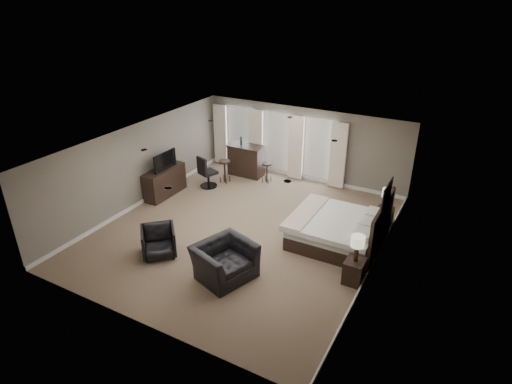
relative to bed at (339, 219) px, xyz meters
The scene contains 16 objects.
room 2.73m from the bed, 165.23° to the right, with size 7.60×8.60×2.64m.
window_bay 4.98m from the bed, 136.24° to the left, with size 5.25×0.20×2.30m.
bed is the anchor object (origin of this frame).
nightstand_near 1.76m from the bed, 58.46° to the right, with size 0.44×0.54×0.59m, color black.
nightstand_far 1.76m from the bed, 58.46° to the left, with size 0.44×0.54×0.59m, color black.
lamp_near 1.71m from the bed, 58.46° to the right, with size 0.32×0.32×0.66m, color beige.
lamp_far 1.71m from the bed, 58.46° to the left, with size 0.30×0.30×0.63m, color beige.
wall_art 1.51m from the bed, ahead, with size 0.04×0.96×0.56m, color slate.
dresser 6.04m from the bed, behind, with size 0.52×1.62×0.94m, color black.
tv 6.04m from the bed, behind, with size 1.03×0.59×0.14m, color black.
armchair_near 3.33m from the bed, 124.64° to the right, with size 1.33×0.86×1.16m, color black.
armchair_far 4.78m from the bed, 144.44° to the right, with size 0.84×0.79×0.86m, color black.
bar_counter 5.34m from the bed, 147.54° to the left, with size 1.31×0.68×1.14m, color black.
bar_stool_left 5.19m from the bed, 158.56° to the left, with size 0.39×0.39×0.83m, color black.
bar_stool_right 4.39m from the bed, 143.51° to the left, with size 0.35×0.35×0.74m, color black.
desk_chair 5.30m from the bed, 165.65° to the left, with size 0.58×0.58×1.14m, color black.
Camera 1 is at (5.39, -9.10, 6.33)m, focal length 30.00 mm.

